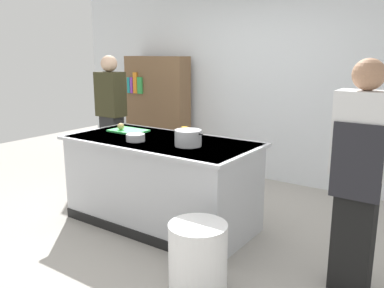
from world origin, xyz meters
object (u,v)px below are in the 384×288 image
Objects in this scene: trash_bin at (198,258)px; bookshelf at (157,111)px; stock_pot at (188,138)px; onion at (121,126)px; juice_cup at (185,132)px; mixing_bowl at (136,138)px; person_guest at (111,115)px; person_chef at (359,173)px.

trash_bin is 0.31× the size of bookshelf.
onion is at bearing 172.16° from stock_pot.
stock_pot is at bearing -49.74° from juice_cup.
bookshelf reaches higher than stock_pot.
juice_cup reaches higher than mixing_bowl.
stock_pot reaches higher than onion.
juice_cup is (0.26, 0.47, 0.01)m from mixing_bowl.
onion is 1.97m from trash_bin.
person_guest is (-1.63, 0.53, -0.04)m from juice_cup.
bookshelf reaches higher than juice_cup.
trash_bin is at bearing 139.67° from person_chef.
person_chef and person_guest have the same top height.
juice_cup is (0.73, 0.20, -0.01)m from onion.
bookshelf reaches higher than onion.
person_chef is at bearing 2.05° from mixing_bowl.
onion is 0.04× the size of bookshelf.
mixing_bowl is at bearing -29.89° from onion.
mixing_bowl is 1.69m from person_guest.
bookshelf reaches higher than mixing_bowl.
mixing_bowl is at bearing -119.25° from juice_cup.
person_guest is at bearing -89.60° from bookshelf.
trash_bin is 0.31× the size of person_chef.
stock_pot is at bearing 129.69° from trash_bin.
bookshelf is (-0.91, 1.72, -0.11)m from onion.
trash_bin is (1.62, -0.87, -0.69)m from onion.
onion is 2.56m from person_chef.
stock_pot reaches higher than trash_bin.
juice_cup is at bearing 60.75° from mixing_bowl.
person_guest is at bearing 147.60° from trash_bin.
person_guest is at bearing 143.97° from mixing_bowl.
trash_bin is (1.16, -0.61, -0.67)m from mixing_bowl.
bookshelf is at bearing 124.69° from mixing_bowl.
trash_bin is at bearing -45.71° from bookshelf.
person_guest is at bearing 161.96° from juice_cup.
person_guest is 1.00m from bookshelf.
mixing_bowl is at bearing -55.31° from bookshelf.
person_guest reaches higher than onion.
stock_pot is at bearing 79.03° from person_guest.
stock_pot is 1.71× the size of mixing_bowl.
person_chef is (2.08, 0.07, -0.02)m from mixing_bowl.
person_guest is at bearing 141.15° from onion.
trash_bin is at bearing 71.01° from person_guest.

